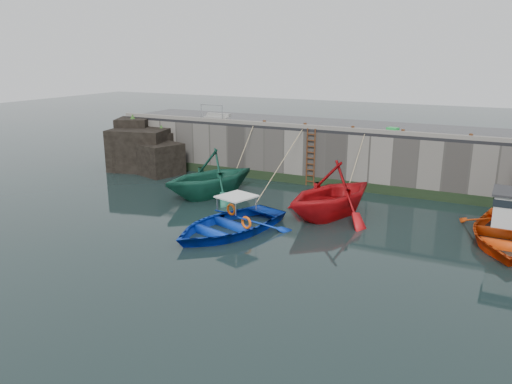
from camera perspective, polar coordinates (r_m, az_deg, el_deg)
The scene contains 21 objects.
ground at distance 18.68m, azimuth 1.14°, elevation -6.96°, with size 120.00×120.00×0.00m, color black.
quay_back at distance 29.59m, azimuth 11.65°, elevation 4.25°, with size 30.00×5.00×3.00m, color slate.
road_back at distance 29.33m, azimuth 11.82°, elevation 7.27°, with size 30.00×5.00×0.16m, color black.
kerb_back at distance 27.06m, azimuth 10.53°, elevation 7.05°, with size 30.00×0.30×0.20m, color slate.
algae_back at distance 27.48m, azimuth 10.11°, elevation 0.78°, with size 30.00×0.08×0.50m, color black.
rock_outcrop at distance 32.51m, azimuth -12.67°, elevation 4.77°, with size 5.85×4.24×3.41m.
ladder at distance 27.74m, azimuth 6.25°, elevation 3.92°, with size 0.51×0.08×3.20m.
boat_near_white at distance 26.03m, azimuth -5.22°, elevation -0.44°, with size 4.51×5.23×2.75m, color #195844.
boat_near_white_rope at distance 28.90m, azimuth -1.65°, elevation 1.24°, with size 0.04×3.20×3.10m, color tan, non-canonical shape.
boat_near_blue at distance 20.83m, azimuth -3.18°, elevation -4.54°, with size 3.94×5.52×1.14m, color #0C33B5.
boat_near_blue_rope at distance 25.57m, azimuth 3.01°, elevation -0.69°, with size 0.04×6.67×3.10m, color tan, non-canonical shape.
boat_near_blacktrim at distance 23.02m, azimuth 8.50°, elevation -2.71°, with size 4.62×5.35×2.82m, color #B80F14.
boat_near_blacktrim_rope at distance 26.34m, azimuth 10.99°, elevation -0.47°, with size 0.04×3.44×3.10m, color tan, non-canonical shape.
boat_far_orange at distance 21.92m, azimuth 27.08°, elevation -4.14°, with size 4.50×6.23×4.27m.
fish_crate at distance 26.84m, azimuth 15.35°, elevation 6.80°, with size 0.54×0.43×0.31m, color green.
railing at distance 31.54m, azimuth -4.47°, elevation 8.64°, with size 1.60×1.05×1.00m.
bollard_a at distance 28.91m, azimuth 0.96°, elevation 7.92°, with size 0.18×0.18×0.28m, color #3F1E0F.
bollard_b at distance 27.93m, azimuth 5.63°, elevation 7.58°, with size 0.18×0.18×0.28m, color #3F1E0F.
bollard_c at distance 27.10m, azimuth 11.00°, elevation 7.12°, with size 0.18×0.18×0.28m, color #3F1E0F.
bollard_d at distance 26.53m, azimuth 16.44°, elevation 6.59°, with size 0.18×0.18×0.28m, color #3F1E0F.
bollard_e at distance 26.17m, azimuth 23.36°, elevation 5.84°, with size 0.18×0.18×0.28m, color #3F1E0F.
Camera 1 is at (7.38, -15.59, 7.17)m, focal length 35.00 mm.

